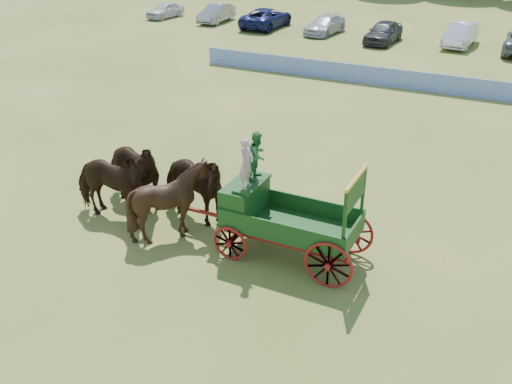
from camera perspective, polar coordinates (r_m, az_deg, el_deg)
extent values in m
plane|color=olive|center=(17.27, 5.17, -5.87)|extent=(160.00, 160.00, 0.00)
imported|color=black|center=(18.88, -14.41, 0.65)|extent=(3.04, 1.59, 2.47)
imported|color=black|center=(19.63, -12.39, 1.93)|extent=(3.16, 1.97, 2.47)
imported|color=black|center=(17.52, -8.36, -0.87)|extent=(2.48, 2.26, 2.48)
imported|color=black|center=(18.33, -6.45, 0.56)|extent=(3.14, 1.92, 2.47)
cube|color=maroon|center=(17.23, -1.11, -3.51)|extent=(0.12, 2.00, 0.12)
cube|color=maroon|center=(16.26, 8.37, -5.86)|extent=(0.12, 2.00, 0.12)
cube|color=maroon|center=(16.19, 2.73, -5.22)|extent=(3.80, 0.10, 0.12)
cube|color=maroon|center=(17.06, 4.23, -3.45)|extent=(3.80, 0.10, 0.12)
cube|color=maroon|center=(17.53, -3.73, -2.42)|extent=(2.80, 0.09, 0.09)
cube|color=#174517|center=(16.48, 3.52, -3.48)|extent=(3.80, 1.80, 0.10)
cube|color=#174517|center=(15.63, 2.28, -4.00)|extent=(3.80, 0.06, 0.55)
cube|color=#174517|center=(17.04, 4.72, -1.26)|extent=(3.80, 0.06, 0.55)
cube|color=#174517|center=(15.81, 9.84, -4.03)|extent=(0.06, 1.80, 0.55)
cube|color=#174517|center=(16.76, -1.14, -0.71)|extent=(0.85, 1.70, 1.05)
cube|color=#174517|center=(16.40, -0.38, 0.87)|extent=(0.55, 1.50, 0.08)
cube|color=#174517|center=(17.02, -2.27, -1.04)|extent=(0.10, 1.60, 0.65)
cube|color=#174517|center=(17.08, -1.72, -2.06)|extent=(0.55, 1.60, 0.06)
cube|color=#174517|center=(14.83, 8.81, -3.25)|extent=(0.08, 0.08, 1.80)
cube|color=#174517|center=(16.19, 10.61, -0.68)|extent=(0.08, 0.08, 1.80)
cube|color=#174517|center=(15.23, 9.92, 0.07)|extent=(0.07, 1.75, 0.75)
cube|color=gold|center=(15.05, 10.04, 1.43)|extent=(0.08, 1.80, 0.09)
cube|color=gold|center=(15.24, 9.78, 0.10)|extent=(0.02, 1.30, 0.12)
torus|color=maroon|center=(16.54, -2.63, -5.15)|extent=(1.09, 0.09, 1.09)
torus|color=maroon|center=(17.99, 0.28, -2.27)|extent=(1.09, 0.09, 1.09)
torus|color=maroon|center=(15.44, 7.25, -7.28)|extent=(1.39, 0.09, 1.39)
torus|color=maroon|center=(16.99, 9.43, -4.00)|extent=(1.39, 0.09, 1.39)
imported|color=#CB9BA2|center=(15.79, -0.96, 2.88)|extent=(0.35, 0.53, 1.46)
imported|color=#296F36|center=(16.38, 0.16, 3.71)|extent=(0.54, 0.69, 1.42)
cube|color=#1C3C9A|center=(33.39, 15.29, 10.72)|extent=(26.00, 0.08, 1.05)
imported|color=silver|center=(54.60, -9.08, 17.53)|extent=(2.03, 4.18, 1.37)
imported|color=gray|center=(51.96, -3.98, 17.40)|extent=(1.84, 4.68, 1.52)
imported|color=navy|center=(49.44, 1.05, 17.02)|extent=(2.72, 5.80, 1.60)
imported|color=silver|center=(47.33, 6.92, 16.25)|extent=(2.42, 4.94, 1.38)
imported|color=#333338|center=(44.72, 12.63, 15.34)|extent=(2.16, 4.79, 1.59)
imported|color=silver|center=(45.16, 19.76, 14.58)|extent=(1.97, 5.03, 1.63)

